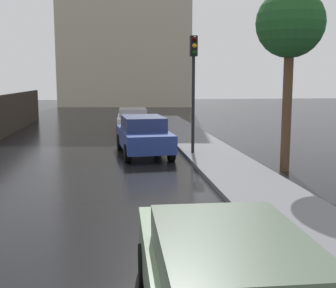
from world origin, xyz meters
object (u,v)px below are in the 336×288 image
at_px(car_green_mid_road, 227,283).
at_px(street_tree_near, 290,26).
at_px(car_blue_near_kerb, 144,135).
at_px(traffic_light, 194,73).
at_px(car_white_far_ahead, 133,119).

height_order(car_green_mid_road, street_tree_near, street_tree_near).
relative_size(car_blue_near_kerb, traffic_light, 0.99).
bearing_deg(car_green_mid_road, street_tree_near, 65.16).
distance_m(car_blue_near_kerb, car_green_mid_road, 12.36).
bearing_deg(street_tree_near, car_blue_near_kerb, 140.97).
bearing_deg(traffic_light, street_tree_near, -49.96).
height_order(car_blue_near_kerb, car_green_mid_road, car_blue_near_kerb).
bearing_deg(car_blue_near_kerb, street_tree_near, -43.56).
height_order(car_blue_near_kerb, traffic_light, traffic_light).
distance_m(car_green_mid_road, traffic_light, 12.19).
xyz_separation_m(car_blue_near_kerb, car_green_mid_road, (0.07, -12.36, -0.07)).
bearing_deg(car_green_mid_road, traffic_light, 82.30).
height_order(car_white_far_ahead, traffic_light, traffic_light).
relative_size(car_blue_near_kerb, car_green_mid_road, 0.99).
xyz_separation_m(car_green_mid_road, traffic_light, (1.78, 11.80, 2.45)).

